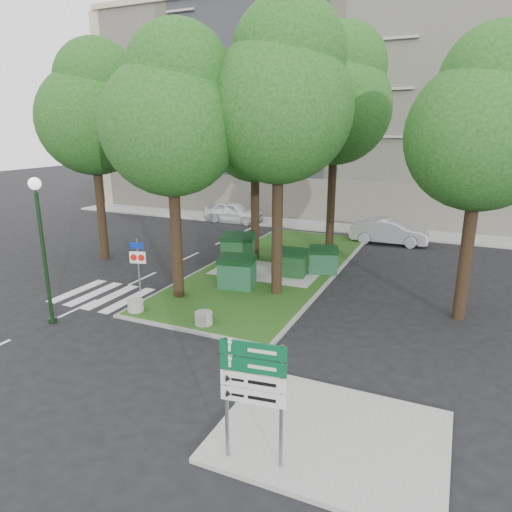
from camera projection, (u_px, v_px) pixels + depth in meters
The scene contains 26 objects.
ground at pixel (176, 328), 15.94m from camera, with size 120.00×120.00×0.00m, color black.
median_island at pixel (274, 267), 22.76m from camera, with size 6.00×16.00×0.12m, color #154814.
median_kerb at pixel (274, 267), 22.76m from camera, with size 6.30×16.30×0.10m, color gray.
sidewalk_corner at pixel (331, 436), 10.30m from camera, with size 5.00×4.00×0.12m, color #999993.
building_sidewalk at pixel (323, 226), 32.18m from camera, with size 42.00×3.00×0.12m, color #999993.
zebra_crossing at pixel (119, 298), 18.73m from camera, with size 5.00×3.00×0.01m, color silver.
apartment_building at pixel (353, 112), 36.62m from camera, with size 41.00×12.00×16.00m, color beige.
tree_median_near_left at pixel (173, 112), 16.76m from camera, with size 5.20×5.20×10.53m.
tree_median_near_right at pixel (282, 94), 16.96m from camera, with size 5.60×5.60×11.46m.
tree_median_mid at pixel (257, 123), 22.37m from camera, with size 4.80×4.80×9.99m.
tree_median_far at pixel (338, 96), 23.38m from camera, with size 5.80×5.80×11.93m.
tree_street_left at pixel (94, 109), 22.50m from camera, with size 5.40×5.40×11.00m.
tree_street_right at pixel (486, 121), 14.92m from camera, with size 5.00×5.00×10.06m.
dumpster_a at pixel (238, 249), 23.11m from camera, with size 1.91×1.57×1.54m.
dumpster_b at pixel (237, 272), 19.55m from camera, with size 1.67×1.29×1.42m.
dumpster_c at pixel (292, 263), 21.13m from camera, with size 1.45×1.09×1.26m.
dumpster_d at pixel (323, 260), 21.57m from camera, with size 1.59×1.33×1.27m.
bollard_left at pixel (136, 305), 17.12m from camera, with size 0.59×0.59×0.42m, color #9A9995.
bollard_right at pixel (204, 318), 15.96m from camera, with size 0.62×0.62×0.44m, color gray.
bollard_mid at pixel (235, 283), 19.58m from camera, with size 0.58×0.58×0.41m, color gray.
litter_bin at pixel (326, 264), 21.96m from camera, with size 0.37×0.37×0.66m, color #BDCD18.
street_lamp at pixel (41, 234), 15.52m from camera, with size 0.41×0.41×5.19m.
traffic_sign_pole at pixel (138, 258), 19.10m from camera, with size 0.68×0.23×2.33m.
directional_sign at pixel (253, 384), 8.96m from camera, with size 1.34×0.24×2.70m.
car_white at pixel (234, 212), 33.75m from camera, with size 1.79×4.44×1.51m, color white.
car_silver at pixel (389, 232), 27.42m from camera, with size 1.58×4.54×1.50m, color #A9ABB1.
Camera 1 is at (8.55, -12.23, 6.76)m, focal length 32.00 mm.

